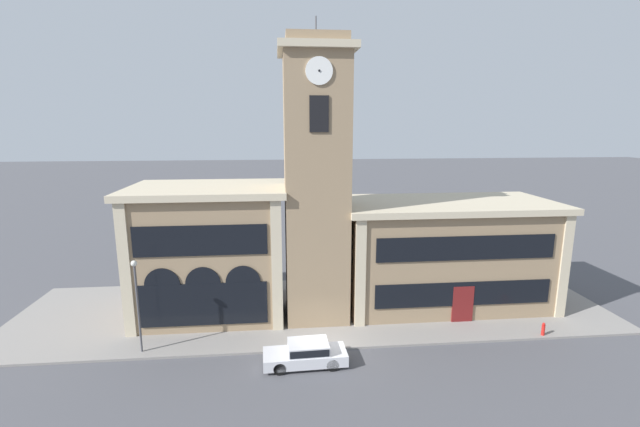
% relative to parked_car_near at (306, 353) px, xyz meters
% --- Properties ---
extents(ground_plane, '(300.00, 300.00, 0.00)m').
position_rel_parked_car_near_xyz_m(ground_plane, '(1.17, 1.43, -0.74)').
color(ground_plane, '#4C4C51').
extents(sidewalk_kerb, '(43.39, 12.10, 0.15)m').
position_rel_parked_car_near_xyz_m(sidewalk_kerb, '(1.17, 7.48, -0.67)').
color(sidewalk_kerb, gray).
rests_on(sidewalk_kerb, ground_plane).
extents(clock_tower, '(4.96, 4.96, 20.46)m').
position_rel_parked_car_near_xyz_m(clock_tower, '(1.17, 6.42, 8.93)').
color(clock_tower, '#937A5B').
rests_on(clock_tower, ground_plane).
extents(town_hall_left_wing, '(10.96, 7.94, 9.47)m').
position_rel_parked_car_near_xyz_m(town_hall_left_wing, '(-6.40, 7.88, 4.02)').
color(town_hall_left_wing, '#937A5B').
rests_on(town_hall_left_wing, ground_plane).
extents(town_hall_right_wing, '(15.96, 7.94, 8.09)m').
position_rel_parked_car_near_xyz_m(town_hall_right_wing, '(11.23, 7.89, 3.33)').
color(town_hall_right_wing, '#937A5B').
rests_on(town_hall_right_wing, ground_plane).
extents(parked_car_near, '(4.88, 2.02, 1.41)m').
position_rel_parked_car_near_xyz_m(parked_car_near, '(0.00, 0.00, 0.00)').
color(parked_car_near, silver).
rests_on(parked_car_near, ground_plane).
extents(street_lamp, '(0.36, 0.36, 5.80)m').
position_rel_parked_car_near_xyz_m(street_lamp, '(-9.89, 2.20, 3.21)').
color(street_lamp, '#4C4C51').
rests_on(street_lamp, sidewalk_kerb).
extents(fire_hydrant, '(0.22, 0.22, 0.87)m').
position_rel_parked_car_near_xyz_m(fire_hydrant, '(15.70, 1.79, -0.18)').
color(fire_hydrant, red).
rests_on(fire_hydrant, sidewalk_kerb).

